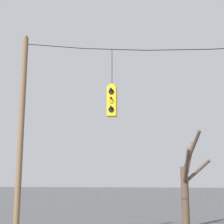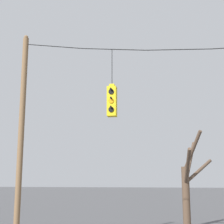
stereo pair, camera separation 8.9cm
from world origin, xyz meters
name	(u,v)px [view 2 (the right image)]	position (x,y,z in m)	size (l,w,h in m)	color
utility_pole_left	(21,137)	(-8.52, -0.07, 4.17)	(0.23, 0.23, 8.36)	brown
traffic_light_near_right_pole	(112,101)	(-4.94, -0.07, 5.46)	(0.34, 0.58, 2.63)	yellow
bare_tree	(188,183)	(-1.98, 7.29, 2.36)	(1.85, 4.06, 5.12)	brown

